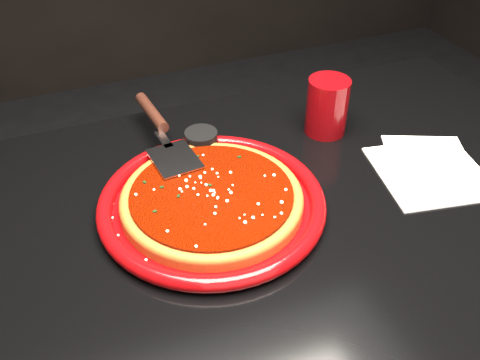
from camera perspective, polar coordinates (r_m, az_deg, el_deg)
name	(u,v)px	position (r m, az deg, el deg)	size (l,w,h in m)	color
plate	(212,203)	(0.85, -3.01, -2.44)	(0.36, 0.36, 0.03)	#830507
pizza_crust	(212,201)	(0.85, -3.02, -2.23)	(0.29, 0.29, 0.01)	brown
pizza_crust_rim	(212,197)	(0.84, -3.03, -1.85)	(0.29, 0.29, 0.02)	brown
pizza_sauce	(212,195)	(0.84, -3.04, -1.58)	(0.26, 0.26, 0.01)	#660E00
parmesan_dusting	(211,191)	(0.84, -3.06, -1.20)	(0.25, 0.25, 0.01)	beige
basil_flecks	(212,192)	(0.84, -3.06, -1.25)	(0.23, 0.23, 0.00)	black
pizza_server	(163,132)	(0.97, -8.21, 5.14)	(0.09, 0.31, 0.02)	silver
cup	(327,106)	(1.03, 9.28, 7.76)	(0.08, 0.08, 0.11)	maroon
napkin_a	(430,172)	(0.99, 19.64, 0.80)	(0.18, 0.18, 0.00)	white
napkin_b	(429,161)	(1.02, 19.49, 1.97)	(0.14, 0.15, 0.00)	white
ramekin	(201,143)	(0.97, -4.14, 3.98)	(0.06, 0.06, 0.05)	black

